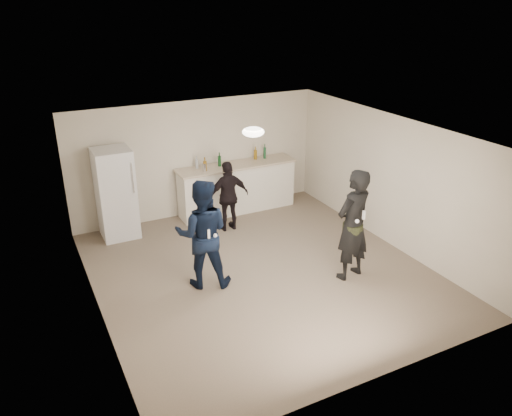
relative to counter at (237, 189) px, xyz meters
name	(u,v)px	position (x,y,z in m)	size (l,w,h in m)	color
floor	(261,272)	(-0.78, -2.67, -0.53)	(6.00, 6.00, 0.00)	#6B5B4C
ceiling	(262,133)	(-0.78, -2.67, 1.98)	(6.00, 6.00, 0.00)	silver
wall_back	(197,158)	(-0.78, 0.33, 0.72)	(6.00, 6.00, 0.00)	beige
wall_front	(380,296)	(-0.78, -5.67, 0.72)	(6.00, 6.00, 0.00)	beige
wall_left	(91,241)	(-3.53, -2.67, 0.72)	(6.00, 6.00, 0.00)	beige
wall_right	(391,181)	(1.97, -2.67, 0.72)	(6.00, 6.00, 0.00)	beige
counter	(237,189)	(0.00, 0.00, 0.00)	(2.60, 0.56, 1.05)	white
counter_top	(237,165)	(0.00, 0.00, 0.55)	(2.68, 0.64, 0.04)	#C5B198
fridge	(116,194)	(-2.65, -0.07, 0.38)	(0.70, 0.70, 1.80)	white
fridge_handle	(133,178)	(-2.37, -0.44, 0.78)	(0.02, 0.02, 0.60)	silver
ceiling_dome	(253,132)	(-0.78, -2.37, 1.93)	(0.36, 0.36, 0.16)	white
shaker	(204,167)	(-0.79, -0.11, 0.65)	(0.08, 0.08, 0.17)	silver
man	(202,234)	(-1.79, -2.56, 0.40)	(0.90, 0.70, 1.85)	#0E1F3D
woman	(353,225)	(0.53, -3.46, 0.45)	(0.71, 0.46, 1.94)	black
camo_shorts	(352,231)	(0.53, -3.46, 0.32)	(0.34, 0.34, 0.28)	#2C3819
spectator	(229,196)	(-0.55, -0.80, 0.21)	(0.86, 0.36, 1.46)	black
remote_man	(209,234)	(-1.79, -2.84, 0.53)	(0.04, 0.04, 0.15)	white
nunchuk_man	(215,235)	(-1.67, -2.81, 0.45)	(0.07, 0.07, 0.07)	white
remote_woman	(364,215)	(0.53, -3.71, 0.72)	(0.04, 0.04, 0.15)	silver
nunchuk_woman	(357,221)	(0.43, -3.68, 0.62)	(0.07, 0.07, 0.07)	white
bottle_cluster	(229,160)	(-0.16, 0.06, 0.67)	(1.67, 0.32, 0.25)	#AEB5B9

